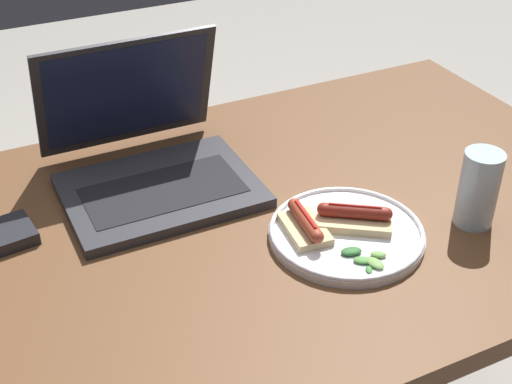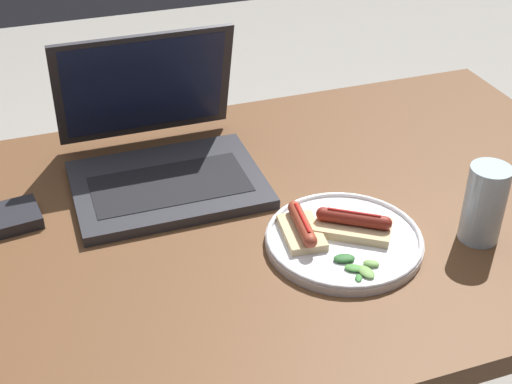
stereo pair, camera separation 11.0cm
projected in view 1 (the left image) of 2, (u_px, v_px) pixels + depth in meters
desk at (222, 262)px, 1.17m from camera, size 1.42×0.79×0.70m
laptop at (151, 161)px, 1.21m from camera, size 0.32×0.31×0.23m
plate at (346, 233)px, 1.10m from camera, size 0.24×0.24×0.02m
sausage_toast_left at (354, 217)px, 1.10m from camera, size 0.13×0.12×0.04m
sausage_toast_middle at (305, 225)px, 1.09m from camera, size 0.07×0.11×0.04m
salad_pile at (365, 257)px, 1.04m from camera, size 0.06×0.07×0.01m
drinking_glass at (479, 189)px, 1.10m from camera, size 0.06×0.06×0.13m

